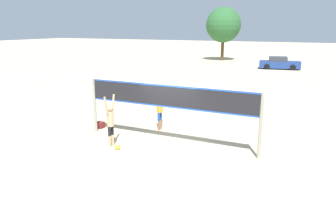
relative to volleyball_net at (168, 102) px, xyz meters
The scene contains 8 objects.
ground_plane 1.77m from the volleyball_net, ahead, with size 200.00×200.00×0.00m, color #C6B28C.
volleyball_net is the anchor object (origin of this frame).
player_spiker 2.43m from the volleyball_net, 145.93° to the right, with size 0.28×0.70×2.12m.
player_blocker 2.03m from the volleyball_net, 127.51° to the left, with size 0.28×0.70×2.13m.
volleyball 2.71m from the volleyball_net, 134.05° to the right, with size 0.22×0.22×0.22m.
gear_bag 4.26m from the volleyball_net, behind, with size 0.38×0.32×0.29m.
parked_car_near 28.21m from the volleyball_net, 88.58° to the left, with size 4.76×2.57×1.41m.
tree_left_cluster 36.18m from the volleyball_net, 103.15° to the left, with size 4.95×4.95×7.48m.
Camera 1 is at (5.64, -11.67, 4.74)m, focal length 35.00 mm.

